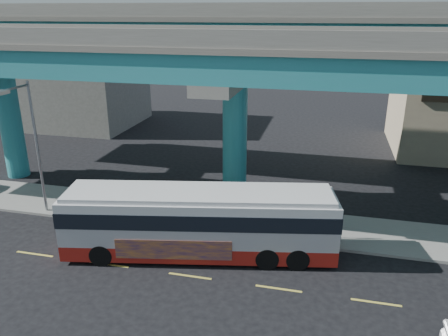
# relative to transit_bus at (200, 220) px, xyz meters

# --- Properties ---
(ground) EXTENTS (120.00, 120.00, 0.00)m
(ground) POSITION_rel_transit_bus_xyz_m (0.11, -1.70, -1.82)
(ground) COLOR black
(ground) RESTS_ON ground
(sidewalk) EXTENTS (70.00, 4.00, 0.15)m
(sidewalk) POSITION_rel_transit_bus_xyz_m (0.11, 3.80, -1.75)
(sidewalk) COLOR gray
(sidewalk) RESTS_ON ground
(lane_markings) EXTENTS (58.00, 0.12, 0.01)m
(lane_markings) POSITION_rel_transit_bus_xyz_m (0.11, -2.00, -1.82)
(lane_markings) COLOR #D8C64C
(lane_markings) RESTS_ON ground
(viaduct) EXTENTS (52.00, 12.40, 11.70)m
(viaduct) POSITION_rel_transit_bus_xyz_m (0.11, 7.41, 7.32)
(viaduct) COLOR teal
(viaduct) RESTS_ON ground
(building_concrete) EXTENTS (12.00, 10.00, 9.00)m
(building_concrete) POSITION_rel_transit_bus_xyz_m (-19.89, 22.30, 2.68)
(building_concrete) COLOR gray
(building_concrete) RESTS_ON ground
(transit_bus) EXTENTS (13.23, 5.27, 3.32)m
(transit_bus) POSITION_rel_transit_bus_xyz_m (0.00, 0.00, 0.00)
(transit_bus) COLOR maroon
(transit_bus) RESTS_ON ground
(street_lamp) EXTENTS (0.50, 2.48, 7.58)m
(street_lamp) POSITION_rel_transit_bus_xyz_m (-10.16, 1.75, 3.26)
(street_lamp) COLOR gray
(street_lamp) RESTS_ON sidewalk
(stop_sign) EXTENTS (0.81, 0.13, 2.72)m
(stop_sign) POSITION_rel_transit_bus_xyz_m (4.68, 2.48, 0.30)
(stop_sign) COLOR gray
(stop_sign) RESTS_ON sidewalk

